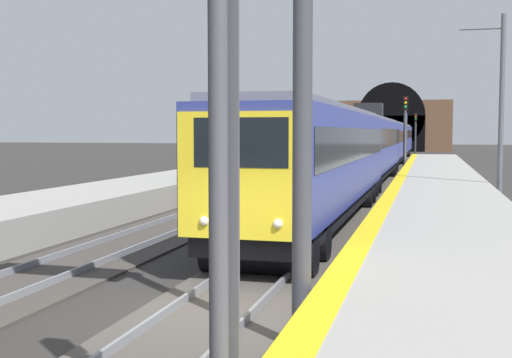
{
  "coord_description": "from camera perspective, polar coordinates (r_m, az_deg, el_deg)",
  "views": [
    {
      "loc": [
        -10.58,
        -3.57,
        3.2
      ],
      "look_at": [
        7.01,
        1.06,
        1.89
      ],
      "focal_mm": 46.12,
      "sensor_mm": 36.0,
      "label": 1
    }
  ],
  "objects": [
    {
      "name": "ground_plane",
      "position": [
        11.62,
        -3.84,
        -11.88
      ],
      "size": [
        320.0,
        320.0,
        0.0
      ],
      "primitive_type": "plane",
      "color": "#302D2B"
    },
    {
      "name": "train_main_approaching",
      "position": [
        49.72,
        10.63,
        3.05
      ],
      "size": [
        74.59,
        2.94,
        4.92
      ],
      "rotation": [
        0.0,
        0.0,
        3.14
      ],
      "color": "navy",
      "rests_on": "ground_plane"
    },
    {
      "name": "train_adjacent_platform",
      "position": [
        59.01,
        6.79,
        3.28
      ],
      "size": [
        64.47,
        3.36,
        4.94
      ],
      "rotation": [
        0.0,
        0.0,
        3.16
      ],
      "color": "navy",
      "rests_on": "ground_plane"
    },
    {
      "name": "track_main_line",
      "position": [
        11.61,
        -3.84,
        -11.68
      ],
      "size": [
        160.0,
        2.73,
        0.21
      ],
      "color": "#4C4742",
      "rests_on": "ground_plane"
    },
    {
      "name": "railway_signal_mid",
      "position": [
        51.89,
        12.82,
        4.4
      ],
      "size": [
        0.39,
        0.38,
        5.9
      ],
      "rotation": [
        0.0,
        0.0,
        3.14
      ],
      "color": "#4C4C54",
      "rests_on": "ground_plane"
    },
    {
      "name": "railway_signal_far",
      "position": [
        91.99,
        13.67,
        4.15
      ],
      "size": [
        0.39,
        0.38,
        5.68
      ],
      "rotation": [
        0.0,
        0.0,
        3.14
      ],
      "color": "#38383D",
      "rests_on": "ground_plane"
    },
    {
      "name": "platform_right",
      "position": [
        10.94,
        17.28,
        -10.4
      ],
      "size": [
        112.0,
        4.13,
        0.99
      ],
      "primitive_type": "cube",
      "color": "#9E9B93",
      "rests_on": "ground_plane"
    },
    {
      "name": "railway_signal_near",
      "position": [
        5.74,
        -3.21,
        7.68
      ],
      "size": [
        0.39,
        0.38,
        5.95
      ],
      "rotation": [
        0.0,
        0.0,
        3.14
      ],
      "color": "#4C4C54",
      "rests_on": "ground_plane"
    },
    {
      "name": "catenary_mast_near",
      "position": [
        30.11,
        20.47,
        5.75
      ],
      "size": [
        0.22,
        1.9,
        8.18
      ],
      "color": "#595B60",
      "rests_on": "ground_plane"
    },
    {
      "name": "tunnel_portal",
      "position": [
        108.85,
        11.68,
        4.54
      ],
      "size": [
        3.06,
        18.91,
        11.05
      ],
      "color": "brown",
      "rests_on": "ground_plane"
    },
    {
      "name": "platform_right_edge_strip",
      "position": [
        10.89,
        7.67,
        -7.62
      ],
      "size": [
        112.0,
        0.5,
        0.01
      ],
      "primitive_type": "cube",
      "color": "yellow",
      "rests_on": "platform_right"
    }
  ]
}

